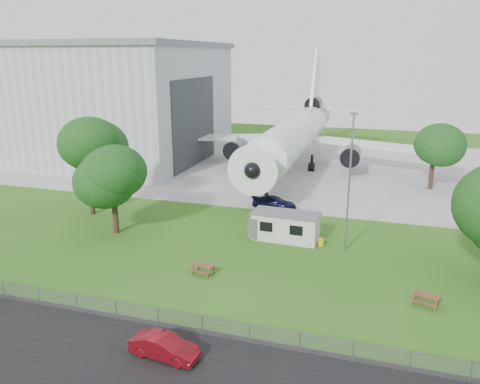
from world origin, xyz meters
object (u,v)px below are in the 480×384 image
(airliner, at_px, (295,134))
(picnic_east, at_px, (425,305))
(car_centre_sedan, at_px, (164,347))
(hangar, at_px, (86,99))
(picnic_west, at_px, (203,274))
(site_cabin, at_px, (286,226))

(airliner, relative_size, picnic_east, 26.52)
(picnic_east, xyz_separation_m, car_centre_sedan, (-14.57, -10.58, 0.67))
(hangar, bearing_deg, picnic_west, -46.38)
(site_cabin, bearing_deg, car_centre_sedan, -98.51)
(hangar, height_order, picnic_west, hangar)
(airliner, distance_m, car_centre_sedan, 48.33)
(car_centre_sedan, bearing_deg, picnic_east, -48.43)
(airliner, bearing_deg, picnic_west, -90.10)
(hangar, height_order, airliner, hangar)
(hangar, height_order, picnic_east, hangar)
(airliner, height_order, picnic_east, airliner)
(hangar, xyz_separation_m, car_centre_sedan, (37.73, -48.22, -8.74))
(airliner, xyz_separation_m, car_centre_sedan, (1.75, -48.08, -4.60))
(site_cabin, xyz_separation_m, picnic_west, (-4.73, -8.94, -1.31))
(hangar, relative_size, airliner, 0.90)
(airliner, bearing_deg, picnic_east, -66.48)
(site_cabin, relative_size, car_centre_sedan, 1.69)
(airliner, relative_size, picnic_west, 26.52)
(site_cabin, xyz_separation_m, car_centre_sedan, (-2.91, -19.48, -0.65))
(hangar, xyz_separation_m, picnic_east, (52.29, -37.64, -9.41))
(site_cabin, relative_size, picnic_east, 3.79)
(picnic_east, height_order, car_centre_sedan, car_centre_sedan)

